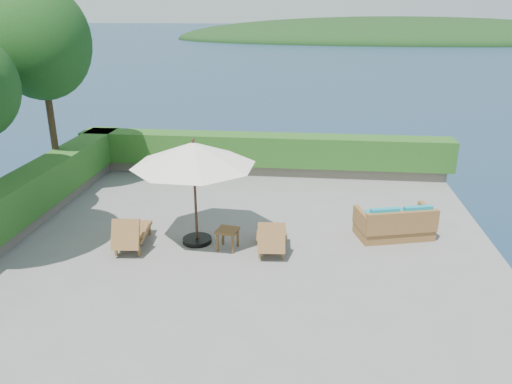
# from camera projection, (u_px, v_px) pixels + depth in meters

# --- Properties ---
(ground) EXTENTS (12.00, 12.00, 0.00)m
(ground) POSITION_uv_depth(u_px,v_px,m) (240.00, 247.00, 11.77)
(ground) COLOR gray
(ground) RESTS_ON ground
(foundation) EXTENTS (12.00, 12.00, 3.00)m
(foundation) POSITION_uv_depth(u_px,v_px,m) (240.00, 303.00, 12.31)
(foundation) COLOR #5E574B
(foundation) RESTS_ON ocean
(ocean) EXTENTS (600.00, 600.00, 0.00)m
(ocean) POSITION_uv_depth(u_px,v_px,m) (241.00, 352.00, 12.81)
(ocean) COLOR #14223F
(ocean) RESTS_ON ground
(offshore_island) EXTENTS (126.00, 57.60, 12.60)m
(offshore_island) POSITION_uv_depth(u_px,v_px,m) (396.00, 40.00, 140.86)
(offshore_island) COLOR black
(offshore_island) RESTS_ON ocean
(planter_wall_far) EXTENTS (12.00, 0.60, 0.36)m
(planter_wall_far) POSITION_uv_depth(u_px,v_px,m) (263.00, 169.00, 16.93)
(planter_wall_far) COLOR gray
(planter_wall_far) RESTS_ON ground
(planter_wall_left) EXTENTS (0.60, 12.00, 0.36)m
(planter_wall_left) POSITION_uv_depth(u_px,v_px,m) (15.00, 229.00, 12.28)
(planter_wall_left) COLOR gray
(planter_wall_left) RESTS_ON ground
(hedge_far) EXTENTS (12.40, 0.90, 1.00)m
(hedge_far) POSITION_uv_depth(u_px,v_px,m) (263.00, 149.00, 16.70)
(hedge_far) COLOR #154112
(hedge_far) RESTS_ON planter_wall_far
(hedge_left) EXTENTS (0.90, 12.40, 1.00)m
(hedge_left) POSITION_uv_depth(u_px,v_px,m) (10.00, 204.00, 12.05)
(hedge_left) COLOR #154112
(hedge_left) RESTS_ON planter_wall_left
(tree_far) EXTENTS (2.80, 2.80, 6.03)m
(tree_far) POSITION_uv_depth(u_px,v_px,m) (40.00, 42.00, 13.84)
(tree_far) COLOR #47311B
(tree_far) RESTS_ON ground
(patio_umbrella) EXTENTS (3.68, 3.68, 2.58)m
(patio_umbrella) POSITION_uv_depth(u_px,v_px,m) (193.00, 155.00, 11.25)
(patio_umbrella) COLOR black
(patio_umbrella) RESTS_ON ground
(lounge_left) EXTENTS (0.78, 1.58, 0.88)m
(lounge_left) POSITION_uv_depth(u_px,v_px,m) (131.00, 233.00, 11.62)
(lounge_left) COLOR olive
(lounge_left) RESTS_ON ground
(lounge_right) EXTENTS (0.74, 1.53, 0.86)m
(lounge_right) POSITION_uv_depth(u_px,v_px,m) (272.00, 236.00, 11.47)
(lounge_right) COLOR olive
(lounge_right) RESTS_ON ground
(side_table) EXTENTS (0.55, 0.55, 0.50)m
(side_table) POSITION_uv_depth(u_px,v_px,m) (227.00, 233.00, 11.52)
(side_table) COLOR brown
(side_table) RESTS_ON ground
(wicker_loveseat) EXTENTS (2.00, 1.38, 0.89)m
(wicker_loveseat) POSITION_uv_depth(u_px,v_px,m) (395.00, 224.00, 12.15)
(wicker_loveseat) COLOR olive
(wicker_loveseat) RESTS_ON ground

